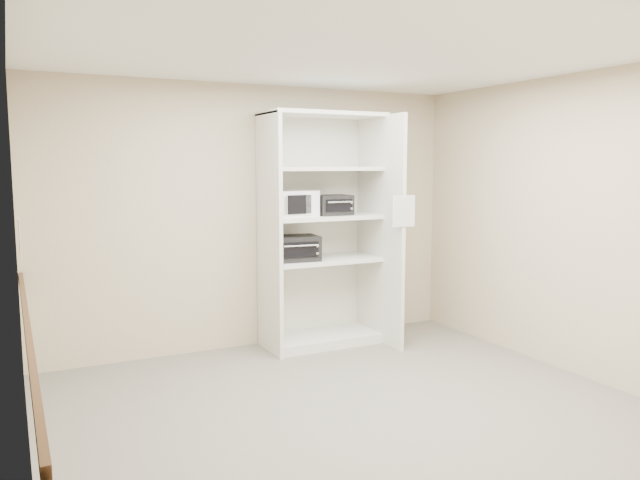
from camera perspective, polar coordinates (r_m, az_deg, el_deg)
name	(u,v)px	position (r m, az deg, el deg)	size (l,w,h in m)	color
floor	(349,409)	(5.03, 2.71, -15.19)	(4.50, 4.00, 0.01)	slate
ceiling	(352,53)	(4.73, 2.90, 16.74)	(4.50, 4.00, 0.01)	white
wall_back	(256,217)	(6.50, -5.88, 2.09)	(4.50, 0.02, 2.70)	beige
wall_front	(560,281)	(3.13, 21.12, -3.54)	(4.50, 0.02, 2.70)	beige
wall_left	(19,257)	(4.10, -25.80, -1.39)	(0.02, 4.00, 2.70)	beige
wall_right	(565,224)	(6.11, 21.51, 1.34)	(0.02, 4.00, 2.70)	beige
shelving_unit	(326,238)	(6.52, 0.55, 0.21)	(1.24, 0.92, 2.42)	silver
microwave	(293,204)	(6.32, -2.48, 3.35)	(0.43, 0.33, 0.26)	white
toaster_oven_upper	(333,205)	(6.48, 1.18, 3.21)	(0.36, 0.27, 0.21)	black
toaster_oven_lower	(295,248)	(6.35, -2.29, -0.74)	(0.46, 0.35, 0.25)	black
paper_sign	(404,211)	(6.23, 7.68, 2.63)	(0.24, 0.01, 0.31)	white
chair_rail	(28,330)	(4.18, -25.17, -7.49)	(0.04, 3.98, 0.08)	#402710
wall_poster	(20,239)	(4.32, -25.75, 0.12)	(0.01, 0.18, 0.25)	white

